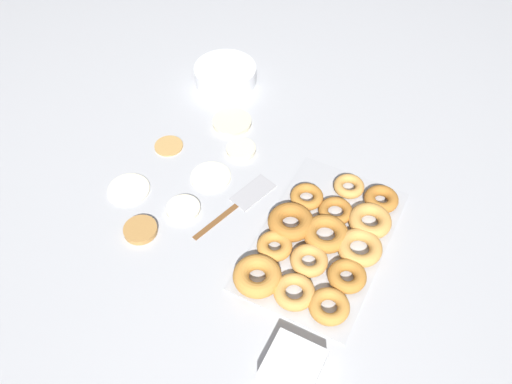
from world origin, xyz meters
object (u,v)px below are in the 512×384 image
object	(u,v)px
pancake_0	(140,230)
pancake_2	(183,209)
pancake_3	(169,145)
pancake_4	(232,122)
pancake_5	(129,189)
batter_bowl	(225,74)
donut_tray	(321,241)
spatula	(245,198)
container_stack	(293,365)
pancake_1	(211,176)
pancake_6	(241,149)

from	to	relation	value
pancake_0	pancake_2	bearing A→B (deg)	-28.75
pancake_3	pancake_4	distance (m)	0.20
pancake_2	pancake_4	xyz separation A→B (m)	(0.34, 0.04, 0.00)
pancake_5	batter_bowl	world-z (taller)	batter_bowl
donut_tray	spatula	xyz separation A→B (m)	(0.05, 0.23, -0.02)
batter_bowl	container_stack	bearing A→B (deg)	-142.47
pancake_3	pancake_1	bearing A→B (deg)	-105.81
pancake_0	pancake_4	size ratio (longest dim) A/B	0.73
pancake_6	spatula	size ratio (longest dim) A/B	0.31
pancake_4	pancake_0	bearing A→B (deg)	178.13
pancake_0	pancake_5	world-z (taller)	pancake_0
pancake_3	donut_tray	distance (m)	0.53
donut_tray	pancake_2	bearing A→B (deg)	99.31
batter_bowl	container_stack	xyz separation A→B (m)	(-0.76, -0.58, -0.01)
pancake_5	spatula	xyz separation A→B (m)	(0.11, -0.29, -0.00)
pancake_3	batter_bowl	size ratio (longest dim) A/B	0.41
pancake_2	batter_bowl	size ratio (longest dim) A/B	0.45
pancake_2	container_stack	xyz separation A→B (m)	(-0.25, -0.43, 0.02)
pancake_1	donut_tray	distance (m)	0.36
donut_tray	pancake_5	bearing A→B (deg)	97.38
pancake_4	batter_bowl	size ratio (longest dim) A/B	0.59
pancake_0	pancake_4	distance (m)	0.45
pancake_0	donut_tray	size ratio (longest dim) A/B	0.18
pancake_6	spatula	bearing A→B (deg)	-148.46
pancake_2	donut_tray	size ratio (longest dim) A/B	0.19
pancake_5	donut_tray	xyz separation A→B (m)	(0.07, -0.52, 0.01)
pancake_3	spatula	bearing A→B (deg)	-104.09
pancake_1	donut_tray	bearing A→B (deg)	-101.28
pancake_2	pancake_5	bearing A→B (deg)	93.12
pancake_0	pancake_3	bearing A→B (deg)	19.60
donut_tray	batter_bowl	size ratio (longest dim) A/B	2.41
pancake_1	pancake_2	bearing A→B (deg)	176.96
pancake_3	pancake_2	bearing A→B (deg)	-137.84
pancake_4	pancake_5	bearing A→B (deg)	160.92
pancake_2	pancake_5	world-z (taller)	pancake_2
pancake_3	pancake_6	distance (m)	0.21
pancake_0	pancake_2	distance (m)	0.12
pancake_6	pancake_4	bearing A→B (deg)	41.55
pancake_0	pancake_6	xyz separation A→B (m)	(0.36, -0.09, -0.00)
pancake_4	spatula	world-z (taller)	pancake_4
pancake_1	pancake_2	xyz separation A→B (m)	(-0.13, 0.01, 0.00)
pancake_2	donut_tray	bearing A→B (deg)	-80.69
pancake_6	donut_tray	bearing A→B (deg)	-120.97
donut_tray	container_stack	size ratio (longest dim) A/B	4.23
pancake_4	pancake_6	bearing A→B (deg)	-138.45
pancake_2	container_stack	distance (m)	0.50
pancake_0	pancake_1	world-z (taller)	pancake_0
pancake_1	pancake_5	xyz separation A→B (m)	(-0.14, 0.17, 0.00)
pancake_2	container_stack	size ratio (longest dim) A/B	0.79
pancake_1	batter_bowl	bearing A→B (deg)	23.57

